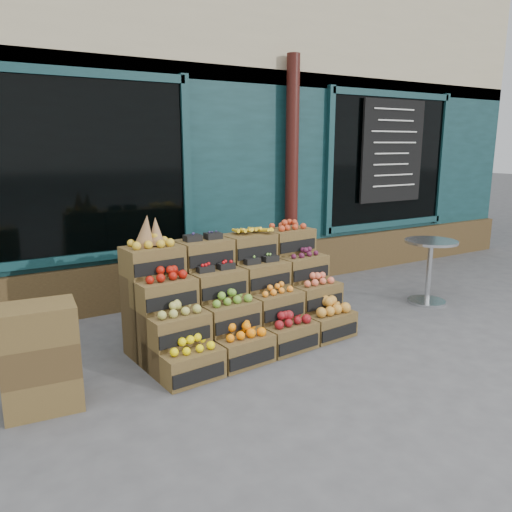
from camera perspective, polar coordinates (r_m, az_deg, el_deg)
ground at (r=5.14m, az=6.05°, el=-10.52°), size 60.00×60.00×0.00m
shop_facade at (r=9.32m, az=-13.49°, el=14.69°), size 12.00×6.24×4.80m
crate_display at (r=5.17m, az=-1.95°, el=-5.29°), size 2.30×1.26×1.38m
spare_crates at (r=4.23m, az=-23.44°, el=-10.63°), size 0.60×0.44×0.84m
bistro_table at (r=6.76m, az=19.21°, el=-0.88°), size 0.66×0.66×0.83m
shopkeeper at (r=6.82m, az=-23.40°, el=3.12°), size 0.83×0.64×2.02m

